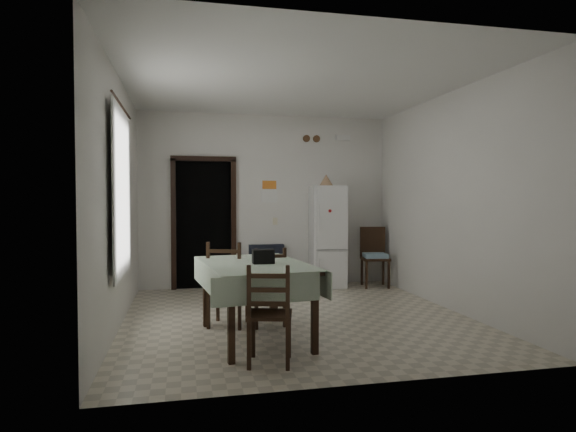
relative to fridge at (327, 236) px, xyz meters
The scene contains 25 objects.
ground 2.33m from the fridge, 117.02° to the right, with size 4.50×4.50×0.00m, color #C1B69D.
ceiling 2.98m from the fridge, 117.02° to the right, with size 4.20×4.50×0.02m, color white, non-canonical shape.
wall_back 1.20m from the fridge, 161.99° to the left, with size 4.20×0.02×2.90m, color silver, non-canonical shape.
wall_front 4.34m from the fridge, 103.25° to the right, with size 4.20×0.02×2.90m, color silver, non-canonical shape.
wall_left 3.69m from the fridge, 147.96° to the right, with size 0.02×4.50×2.90m, color silver, non-canonical shape.
wall_right 2.31m from the fridge, 59.97° to the right, with size 0.02×4.50×2.90m, color silver, non-canonical shape.
doorway 2.11m from the fridge, 165.58° to the left, with size 1.06×0.52×2.22m.
window_recess 3.85m from the fridge, 145.80° to the right, with size 0.10×1.20×1.60m, color silver.
curtain 3.76m from the fridge, 144.84° to the right, with size 0.02×1.45×1.85m, color silver.
curtain_rod 4.04m from the fridge, 144.75° to the right, with size 0.02×0.02×1.60m, color black.
calendar 1.25m from the fridge, 161.75° to the left, with size 0.28×0.02×0.40m, color white.
calendar_image 1.31m from the fridge, 162.09° to the left, with size 0.24×0.01×0.14m, color orange.
light_switch 0.92m from the fridge, 159.74° to the left, with size 0.08×0.02×0.12m, color beige.
vent_left 1.72m from the fridge, 132.98° to the left, with size 0.12×0.12×0.03m, color brown.
vent_right 1.70m from the fridge, 108.86° to the left, with size 0.12×0.12×0.03m, color brown.
emergency_light 1.76m from the fridge, 37.43° to the left, with size 0.25×0.07×0.09m, color white.
fridge is the anchor object (origin of this frame).
tan_cone 0.95m from the fridge, 119.40° to the right, with size 0.23×0.23×0.19m, color tan.
navy_seat 1.12m from the fridge, behind, with size 0.59×0.57×0.71m, color black, non-canonical shape.
corner_chair 0.88m from the fridge, 13.74° to the right, with size 0.43×0.43×1.00m, color black, non-canonical shape.
dining_table 3.23m from the fridge, 120.58° to the right, with size 1.02×1.55×0.81m, color #A1B59B, non-canonical shape.
black_bag 3.22m from the fridge, 118.76° to the right, with size 0.22×0.13×0.15m, color black.
dining_chair_far_left 2.86m from the fridge, 130.77° to the right, with size 0.42×0.42×0.99m, color black, non-canonical shape.
dining_chair_far_right 2.65m from the fridge, 122.55° to the right, with size 0.39×0.39×0.92m, color black, non-canonical shape.
dining_chair_near_head 3.91m from the fridge, 114.43° to the right, with size 0.39×0.39×0.91m, color black, non-canonical shape.
Camera 1 is at (-1.37, -5.82, 1.48)m, focal length 30.00 mm.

